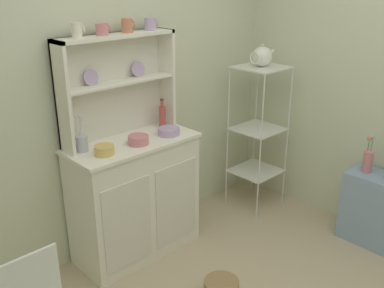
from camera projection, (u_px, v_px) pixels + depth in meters
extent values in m
cube|color=beige|center=(108.00, 88.00, 3.16)|extent=(3.84, 0.05, 2.50)
cube|color=white|center=(135.00, 198.00, 3.29)|extent=(0.93, 0.42, 0.91)
cube|color=silver|center=(128.00, 225.00, 3.01)|extent=(0.39, 0.01, 0.64)
cube|color=silver|center=(176.00, 203.00, 3.30)|extent=(0.39, 0.01, 0.64)
cube|color=white|center=(132.00, 143.00, 3.12)|extent=(0.96, 0.45, 0.02)
cube|color=silver|center=(113.00, 86.00, 3.12)|extent=(0.89, 0.02, 0.73)
cube|color=white|center=(63.00, 99.00, 2.79)|extent=(0.02, 0.18, 0.73)
cube|color=white|center=(166.00, 78.00, 3.35)|extent=(0.02, 0.18, 0.73)
cube|color=white|center=(119.00, 82.00, 3.05)|extent=(0.85, 0.16, 0.02)
cube|color=white|center=(116.00, 36.00, 2.94)|extent=(0.89, 0.18, 0.02)
cylinder|color=#B79ECC|center=(91.00, 77.00, 2.93)|extent=(0.11, 0.03, 0.11)
cylinder|color=#B79ECC|center=(138.00, 69.00, 3.18)|extent=(0.11, 0.03, 0.11)
cylinder|color=silver|center=(260.00, 150.00, 3.67)|extent=(0.01, 0.01, 1.29)
cylinder|color=silver|center=(287.00, 139.00, 3.91)|extent=(0.01, 0.01, 1.29)
cylinder|color=silver|center=(228.00, 139.00, 3.91)|extent=(0.01, 0.01, 1.29)
cylinder|color=silver|center=(255.00, 129.00, 4.16)|extent=(0.01, 0.01, 1.29)
cube|color=silver|center=(262.00, 67.00, 3.68)|extent=(0.40, 0.39, 0.01)
cube|color=silver|center=(258.00, 129.00, 3.88)|extent=(0.40, 0.39, 0.01)
cube|color=silver|center=(256.00, 170.00, 4.03)|extent=(0.40, 0.39, 0.01)
cube|color=#849EBC|center=(375.00, 210.00, 3.45)|extent=(0.28, 0.48, 0.57)
cylinder|color=silver|center=(77.00, 30.00, 2.73)|extent=(0.07, 0.07, 0.09)
torus|color=silver|center=(83.00, 29.00, 2.76)|extent=(0.01, 0.05, 0.05)
cylinder|color=#D17A84|center=(102.00, 29.00, 2.85)|extent=(0.08, 0.08, 0.08)
torus|color=#D17A84|center=(109.00, 28.00, 2.88)|extent=(0.01, 0.04, 0.04)
cylinder|color=#C67556|center=(127.00, 26.00, 2.98)|extent=(0.08, 0.08, 0.09)
torus|color=#C67556|center=(133.00, 24.00, 3.01)|extent=(0.01, 0.05, 0.05)
cylinder|color=#B79ECC|center=(150.00, 24.00, 3.11)|extent=(0.08, 0.08, 0.09)
torus|color=#B79ECC|center=(156.00, 23.00, 3.14)|extent=(0.01, 0.05, 0.05)
cylinder|color=#DBB760|center=(104.00, 150.00, 2.88)|extent=(0.13, 0.13, 0.06)
cylinder|color=#D17A84|center=(138.00, 140.00, 3.06)|extent=(0.14, 0.14, 0.06)
cylinder|color=#B79ECC|center=(169.00, 131.00, 3.24)|extent=(0.16, 0.16, 0.05)
cylinder|color=#B74C47|center=(162.00, 117.00, 3.37)|extent=(0.05, 0.05, 0.16)
cylinder|color=#B74C47|center=(162.00, 104.00, 3.33)|extent=(0.02, 0.02, 0.05)
cylinder|color=#4C382D|center=(162.00, 100.00, 3.32)|extent=(0.03, 0.03, 0.01)
cylinder|color=#B2B7C6|center=(82.00, 144.00, 2.92)|extent=(0.08, 0.08, 0.11)
cylinder|color=silver|center=(77.00, 131.00, 2.89)|extent=(0.02, 0.02, 0.20)
ellipsoid|color=silver|center=(75.00, 116.00, 2.85)|extent=(0.02, 0.01, 0.01)
cylinder|color=silver|center=(80.00, 132.00, 2.92)|extent=(0.04, 0.02, 0.17)
ellipsoid|color=silver|center=(79.00, 118.00, 2.88)|extent=(0.02, 0.01, 0.01)
cylinder|color=silver|center=(81.00, 130.00, 2.91)|extent=(0.03, 0.03, 0.19)
ellipsoid|color=silver|center=(79.00, 115.00, 2.88)|extent=(0.02, 0.01, 0.01)
sphere|color=white|center=(262.00, 56.00, 3.65)|extent=(0.17, 0.17, 0.17)
sphere|color=silver|center=(263.00, 45.00, 3.61)|extent=(0.02, 0.02, 0.02)
cylinder|color=white|center=(271.00, 53.00, 3.72)|extent=(0.09, 0.02, 0.07)
torus|color=white|center=(255.00, 58.00, 3.59)|extent=(0.01, 0.10, 0.10)
cylinder|color=#D17A84|center=(368.00, 162.00, 3.40)|extent=(0.07, 0.07, 0.17)
cylinder|color=#4C844C|center=(368.00, 147.00, 3.37)|extent=(0.00, 0.01, 0.11)
sphere|color=#9EB78E|center=(369.00, 140.00, 3.35)|extent=(0.03, 0.03, 0.03)
cylinder|color=#4C844C|center=(372.00, 145.00, 3.35)|extent=(0.00, 0.01, 0.14)
sphere|color=#8EB2D1|center=(373.00, 137.00, 3.33)|extent=(0.03, 0.03, 0.03)
cylinder|color=#4C844C|center=(369.00, 146.00, 3.36)|extent=(0.00, 0.01, 0.12)
sphere|color=#C67556|center=(370.00, 138.00, 3.34)|extent=(0.04, 0.04, 0.04)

